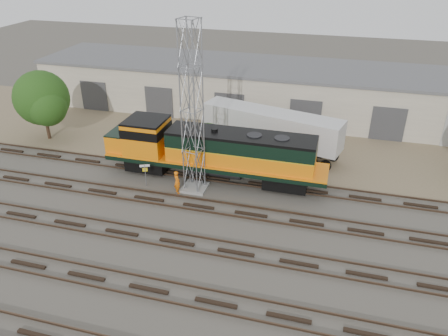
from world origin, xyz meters
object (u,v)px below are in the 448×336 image
(locomotive, at_px, (211,151))
(signal_tower, at_px, (192,113))
(worker, at_px, (177,182))
(semi_trailer, at_px, (274,128))

(locomotive, distance_m, signal_tower, 4.44)
(signal_tower, xyz_separation_m, worker, (-1.12, -0.94, -5.44))
(signal_tower, relative_size, worker, 6.89)
(semi_trailer, bearing_deg, worker, -108.69)
(locomotive, xyz_separation_m, worker, (-1.89, -2.95, -1.56))
(locomotive, bearing_deg, signal_tower, -110.89)
(signal_tower, relative_size, semi_trailer, 0.99)
(locomotive, height_order, worker, locomotive)
(semi_trailer, bearing_deg, signal_tower, -106.15)
(locomotive, relative_size, semi_trailer, 1.38)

